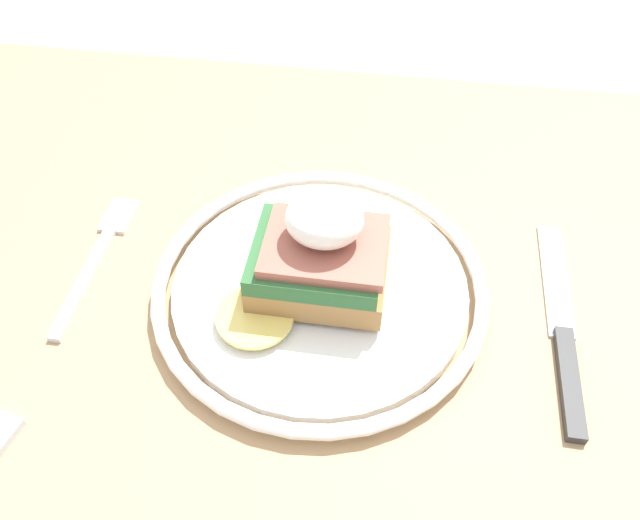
{
  "coord_description": "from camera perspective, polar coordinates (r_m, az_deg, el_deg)",
  "views": [
    {
      "loc": [
        0.02,
        -0.23,
        1.1
      ],
      "look_at": [
        -0.02,
        0.05,
        0.78
      ],
      "focal_mm": 35.0,
      "sensor_mm": 36.0,
      "label": 1
    }
  ],
  "objects": [
    {
      "name": "dining_table",
      "position": [
        0.54,
        1.83,
        -16.58
      ],
      "size": [
        0.91,
        0.69,
        0.74
      ],
      "color": "tan",
      "rests_on": "ground_plane"
    },
    {
      "name": "plate",
      "position": [
        0.44,
        -0.0,
        -2.32
      ],
      "size": [
        0.24,
        0.24,
        0.02
      ],
      "color": "white",
      "rests_on": "dining_table"
    },
    {
      "name": "sandwich",
      "position": [
        0.42,
        -0.07,
        0.53
      ],
      "size": [
        0.11,
        0.11,
        0.07
      ],
      "color": "#9E703D",
      "rests_on": "plate"
    },
    {
      "name": "fork",
      "position": [
        0.5,
        -19.63,
        0.39
      ],
      "size": [
        0.02,
        0.14,
        0.0
      ],
      "color": "silver",
      "rests_on": "dining_table"
    },
    {
      "name": "knife",
      "position": [
        0.46,
        21.31,
        -6.34
      ],
      "size": [
        0.02,
        0.18,
        0.01
      ],
      "color": "#2D2D2D",
      "rests_on": "dining_table"
    }
  ]
}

